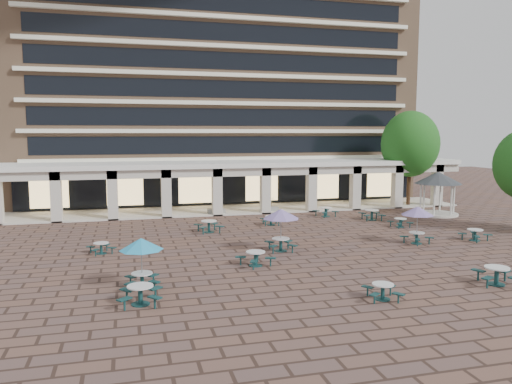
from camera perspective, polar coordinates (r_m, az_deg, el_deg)
ground at (r=30.96m, az=3.54°, el=-6.18°), size 120.00×120.00×0.00m
apartment_building at (r=55.23m, az=-4.83°, el=12.64°), size 40.00×15.50×25.20m
retail_arcade at (r=44.64m, az=-2.36°, el=1.72°), size 42.00×6.60×4.40m
picnic_table_0 at (r=21.13m, az=-13.08°, el=-11.20°), size 1.89×1.89×0.80m
picnic_table_1 at (r=21.86m, az=14.29°, el=-10.81°), size 1.72×1.72×0.68m
picnic_table_2 at (r=25.64m, az=25.80°, el=-8.45°), size 2.24×2.24×0.83m
picnic_table_3 at (r=35.28m, az=23.74°, el=-4.41°), size 1.95×1.95×0.74m
picnic_table_4 at (r=22.87m, az=-12.99°, el=-6.04°), size 1.97×1.97×2.27m
picnic_table_5 at (r=26.33m, az=-0.05°, el=-7.46°), size 2.08×2.08×0.77m
picnic_table_6 at (r=29.21m, az=2.87°, el=-2.70°), size 2.17×2.17×2.50m
picnic_table_7 at (r=38.35m, az=16.16°, el=-3.30°), size 1.60×1.60×0.67m
picnic_table_8 at (r=30.27m, az=-17.28°, el=-6.03°), size 1.73×1.73×0.65m
picnic_table_9 at (r=35.17m, az=-5.41°, el=-3.81°), size 2.01×2.01×0.82m
picnic_table_10 at (r=40.93m, az=13.10°, el=-2.45°), size 2.03×2.03×0.82m
picnic_table_11 at (r=32.76m, az=17.99°, el=-2.22°), size 2.04×2.04×2.35m
picnic_table_12 at (r=37.78m, az=1.72°, el=-3.16°), size 1.67×1.67×0.69m
picnic_table_13 at (r=41.92m, az=7.96°, el=-2.16°), size 2.03×2.03×0.78m
gazebo at (r=44.75m, az=20.07°, el=1.00°), size 3.92×3.92×3.64m
tree_east_c at (r=49.36m, az=17.21°, el=5.26°), size 5.40×5.40×9.00m
planter_left at (r=42.68m, az=-4.55°, el=-1.88°), size 1.50×0.78×1.28m
planter_right at (r=43.74m, az=1.57°, el=-1.59°), size 1.50×0.81×1.33m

